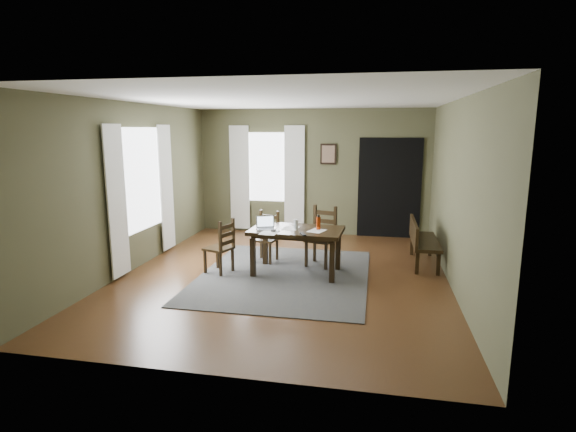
% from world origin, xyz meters
% --- Properties ---
extents(ground, '(5.00, 6.00, 0.01)m').
position_xyz_m(ground, '(0.00, 0.00, -0.01)').
color(ground, '#492C16').
extents(room_shell, '(5.02, 6.02, 2.71)m').
position_xyz_m(room_shell, '(0.00, 0.00, 1.80)').
color(room_shell, '#4B4B31').
rests_on(room_shell, ground).
extents(rug, '(2.60, 3.20, 0.01)m').
position_xyz_m(rug, '(0.00, 0.00, 0.01)').
color(rug, '#373737').
rests_on(rug, ground).
extents(dining_table, '(1.47, 0.93, 0.72)m').
position_xyz_m(dining_table, '(0.17, 0.15, 0.64)').
color(dining_table, black).
rests_on(dining_table, rug).
extents(chair_end, '(0.49, 0.49, 0.87)m').
position_xyz_m(chair_end, '(-1.01, -0.08, 0.43)').
color(chair_end, black).
rests_on(chair_end, rug).
extents(chair_back_left, '(0.44, 0.44, 0.87)m').
position_xyz_m(chair_back_left, '(-0.46, 0.72, 0.43)').
color(chair_back_left, black).
rests_on(chair_back_left, rug).
extents(chair_back_right, '(0.53, 0.53, 0.99)m').
position_xyz_m(chair_back_right, '(0.50, 0.67, 0.49)').
color(chair_back_right, black).
rests_on(chair_back_right, rug).
extents(bench, '(0.43, 1.33, 0.75)m').
position_xyz_m(bench, '(2.15, 1.05, 0.45)').
color(bench, black).
rests_on(bench, ground).
extents(laptop, '(0.35, 0.32, 0.20)m').
position_xyz_m(laptop, '(-0.31, 0.08, 0.78)').
color(laptop, '#B7B7BC').
rests_on(laptop, dining_table).
extents(computer_mouse, '(0.06, 0.11, 0.04)m').
position_xyz_m(computer_mouse, '(-0.15, -0.09, 0.75)').
color(computer_mouse, '#3F3F42').
rests_on(computer_mouse, dining_table).
extents(tv_remote, '(0.13, 0.19, 0.02)m').
position_xyz_m(tv_remote, '(0.33, -0.24, 0.74)').
color(tv_remote, black).
rests_on(tv_remote, dining_table).
extents(drinking_glass, '(0.07, 0.07, 0.16)m').
position_xyz_m(drinking_glass, '(0.16, 0.11, 0.81)').
color(drinking_glass, silver).
rests_on(drinking_glass, dining_table).
extents(water_bottle, '(0.09, 0.09, 0.23)m').
position_xyz_m(water_bottle, '(0.51, 0.18, 0.83)').
color(water_bottle, '#AA320D').
rests_on(water_bottle, dining_table).
extents(paper_c, '(0.25, 0.32, 0.00)m').
position_xyz_m(paper_c, '(0.07, 0.17, 0.73)').
color(paper_c, white).
rests_on(paper_c, dining_table).
extents(paper_d, '(0.31, 0.35, 0.00)m').
position_xyz_m(paper_d, '(0.50, 0.07, 0.73)').
color(paper_d, white).
rests_on(paper_d, dining_table).
extents(paper_e, '(0.28, 0.35, 0.00)m').
position_xyz_m(paper_e, '(-0.19, -0.20, 0.73)').
color(paper_e, white).
rests_on(paper_e, dining_table).
extents(window_left, '(0.01, 1.30, 1.70)m').
position_xyz_m(window_left, '(-2.47, 0.20, 1.45)').
color(window_left, white).
rests_on(window_left, ground).
extents(window_back, '(1.00, 0.01, 1.50)m').
position_xyz_m(window_back, '(-1.00, 2.97, 1.45)').
color(window_back, white).
rests_on(window_back, ground).
extents(curtain_left_near, '(0.03, 0.48, 2.30)m').
position_xyz_m(curtain_left_near, '(-2.44, -0.62, 1.20)').
color(curtain_left_near, silver).
rests_on(curtain_left_near, ground).
extents(curtain_left_far, '(0.03, 0.48, 2.30)m').
position_xyz_m(curtain_left_far, '(-2.44, 1.02, 1.20)').
color(curtain_left_far, silver).
rests_on(curtain_left_far, ground).
extents(curtain_back_left, '(0.44, 0.03, 2.30)m').
position_xyz_m(curtain_back_left, '(-1.62, 2.94, 1.20)').
color(curtain_back_left, silver).
rests_on(curtain_back_left, ground).
extents(curtain_back_right, '(0.44, 0.03, 2.30)m').
position_xyz_m(curtain_back_right, '(-0.38, 2.94, 1.20)').
color(curtain_back_right, silver).
rests_on(curtain_back_right, ground).
extents(framed_picture, '(0.34, 0.03, 0.44)m').
position_xyz_m(framed_picture, '(0.35, 2.97, 1.75)').
color(framed_picture, black).
rests_on(framed_picture, ground).
extents(doorway_back, '(1.30, 0.03, 2.10)m').
position_xyz_m(doorway_back, '(1.65, 2.97, 1.05)').
color(doorway_back, black).
rests_on(doorway_back, ground).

